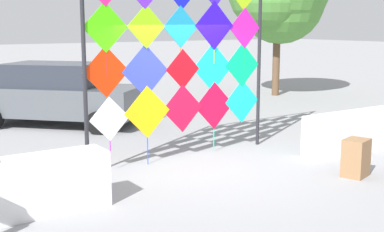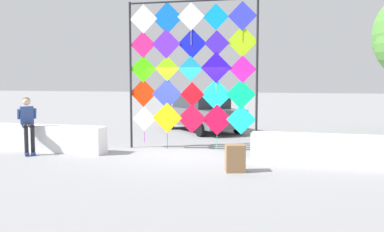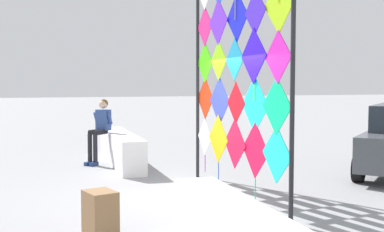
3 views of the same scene
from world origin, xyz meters
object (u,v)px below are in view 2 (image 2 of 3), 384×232
object	(u,v)px
parked_car	(202,112)
cardboard_box_large	(235,158)
kite_display_rack	(192,67)
seated_vendor	(28,120)

from	to	relation	value
parked_car	cardboard_box_large	distance (m)	7.60
kite_display_rack	cardboard_box_large	bearing A→B (deg)	-56.06
kite_display_rack	seated_vendor	bearing A→B (deg)	-156.55
seated_vendor	parked_car	bearing A→B (deg)	61.00
kite_display_rack	cardboard_box_large	world-z (taller)	kite_display_rack
parked_car	kite_display_rack	bearing A→B (deg)	-79.99
cardboard_box_large	seated_vendor	bearing A→B (deg)	173.22
kite_display_rack	parked_car	xyz separation A→B (m)	(-0.80, 4.53, -1.73)
cardboard_box_large	kite_display_rack	bearing A→B (deg)	123.94
seated_vendor	kite_display_rack	bearing A→B (deg)	23.45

